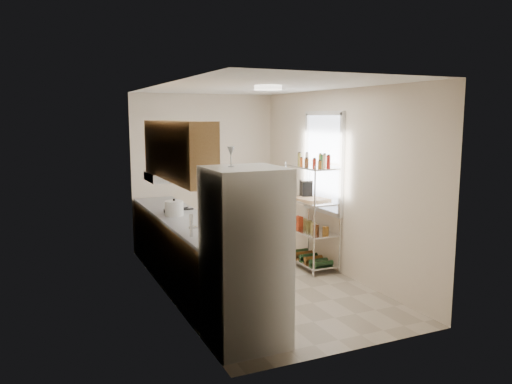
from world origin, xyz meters
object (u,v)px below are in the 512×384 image
frying_pan_large (173,211)px  espresso_machine (306,189)px  refrigerator (245,257)px  rice_cooker (174,208)px  cutting_board (311,199)px

frying_pan_large → espresso_machine: bearing=-7.3°
refrigerator → espresso_machine: bearing=48.3°
refrigerator → espresso_machine: refrigerator is taller
rice_cooker → cutting_board: (1.98, -0.25, 0.03)m
rice_cooker → espresso_machine: bearing=-0.4°
refrigerator → espresso_machine: (1.91, 2.14, 0.27)m
refrigerator → cutting_board: 2.67m
refrigerator → frying_pan_large: size_ratio=6.73×
frying_pan_large → cutting_board: (1.93, -0.49, 0.10)m
rice_cooker → cutting_board: bearing=-7.1°
refrigerator → cutting_board: size_ratio=3.67×
rice_cooker → cutting_board: size_ratio=0.52×
frying_pan_large → espresso_machine: size_ratio=0.96×
cutting_board → frying_pan_large: bearing=165.9°
frying_pan_large → espresso_machine: espresso_machine is taller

